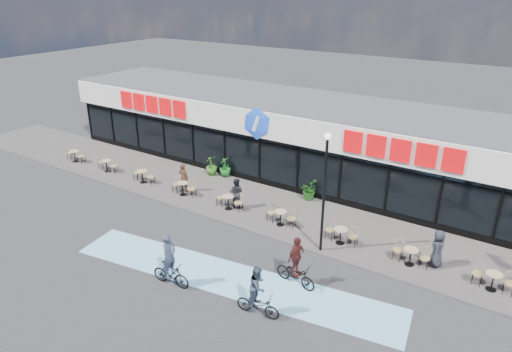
# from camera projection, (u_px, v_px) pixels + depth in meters

# --- Properties ---
(ground) EXTENTS (120.00, 120.00, 0.00)m
(ground) POSITION_uv_depth(u_px,v_px,m) (180.00, 235.00, 21.56)
(ground) COLOR #28282B
(ground) RESTS_ON ground
(sidewalk) EXTENTS (44.00, 5.00, 0.10)m
(sidewalk) POSITION_uv_depth(u_px,v_px,m) (235.00, 199.00, 25.02)
(sidewalk) COLOR #504A47
(sidewalk) RESTS_ON ground
(bike_lane) EXTENTS (14.17, 4.13, 0.01)m
(bike_lane) POSITION_uv_depth(u_px,v_px,m) (230.00, 278.00, 18.40)
(bike_lane) COLOR #73B9DA
(bike_lane) RESTS_ON ground
(building) EXTENTS (30.60, 6.57, 4.75)m
(building) POSITION_uv_depth(u_px,v_px,m) (285.00, 134.00, 28.31)
(building) COLOR black
(building) RESTS_ON ground
(lamp_post) EXTENTS (0.28, 0.28, 5.41)m
(lamp_post) POSITION_uv_depth(u_px,v_px,m) (325.00, 184.00, 18.93)
(lamp_post) COLOR black
(lamp_post) RESTS_ON sidewalk
(bistro_set_0) EXTENTS (1.54, 0.62, 0.90)m
(bistro_set_0) POSITION_uv_depth(u_px,v_px,m) (76.00, 155.00, 30.00)
(bistro_set_0) COLOR tan
(bistro_set_0) RESTS_ON sidewalk
(bistro_set_1) EXTENTS (1.54, 0.62, 0.90)m
(bistro_set_1) POSITION_uv_depth(u_px,v_px,m) (108.00, 164.00, 28.44)
(bistro_set_1) COLOR tan
(bistro_set_1) RESTS_ON sidewalk
(bistro_set_2) EXTENTS (1.54, 0.62, 0.90)m
(bistro_set_2) POSITION_uv_depth(u_px,v_px,m) (144.00, 175.00, 26.87)
(bistro_set_2) COLOR tan
(bistro_set_2) RESTS_ON sidewalk
(bistro_set_3) EXTENTS (1.54, 0.62, 0.90)m
(bistro_set_3) POSITION_uv_depth(u_px,v_px,m) (184.00, 187.00, 25.30)
(bistro_set_3) COLOR tan
(bistro_set_3) RESTS_ON sidewalk
(bistro_set_4) EXTENTS (1.54, 0.62, 0.90)m
(bistro_set_4) POSITION_uv_depth(u_px,v_px,m) (229.00, 200.00, 23.73)
(bistro_set_4) COLOR tan
(bistro_set_4) RESTS_ON sidewalk
(bistro_set_5) EXTENTS (1.54, 0.62, 0.90)m
(bistro_set_5) POSITION_uv_depth(u_px,v_px,m) (281.00, 216.00, 22.17)
(bistro_set_5) COLOR tan
(bistro_set_5) RESTS_ON sidewalk
(bistro_set_6) EXTENTS (1.54, 0.62, 0.90)m
(bistro_set_6) POSITION_uv_depth(u_px,v_px,m) (341.00, 233.00, 20.60)
(bistro_set_6) COLOR tan
(bistro_set_6) RESTS_ON sidewalk
(bistro_set_7) EXTENTS (1.54, 0.62, 0.90)m
(bistro_set_7) POSITION_uv_depth(u_px,v_px,m) (411.00, 254.00, 19.03)
(bistro_set_7) COLOR tan
(bistro_set_7) RESTS_ON sidewalk
(bistro_set_8) EXTENTS (1.54, 0.62, 0.90)m
(bistro_set_8) POSITION_uv_depth(u_px,v_px,m) (493.00, 279.00, 17.46)
(bistro_set_8) COLOR tan
(bistro_set_8) RESTS_ON sidewalk
(potted_plant_left) EXTENTS (0.75, 0.75, 1.22)m
(potted_plant_left) POSITION_uv_depth(u_px,v_px,m) (211.00, 165.00, 27.86)
(potted_plant_left) COLOR #2C5C1A
(potted_plant_left) RESTS_ON sidewalk
(potted_plant_mid) EXTENTS (0.87, 0.87, 1.24)m
(potted_plant_mid) POSITION_uv_depth(u_px,v_px,m) (225.00, 167.00, 27.62)
(potted_plant_mid) COLOR #164F1C
(potted_plant_mid) RESTS_ON sidewalk
(potted_plant_right) EXTENTS (1.16, 1.23, 1.10)m
(potted_plant_right) POSITION_uv_depth(u_px,v_px,m) (309.00, 190.00, 24.69)
(potted_plant_right) COLOR #1A4814
(potted_plant_right) RESTS_ON sidewalk
(patron_left) EXTENTS (0.64, 0.44, 1.67)m
(patron_left) POSITION_uv_depth(u_px,v_px,m) (184.00, 177.00, 25.56)
(patron_left) COLOR #3D2016
(patron_left) RESTS_ON sidewalk
(patron_right) EXTENTS (0.92, 0.79, 1.63)m
(patron_right) POSITION_uv_depth(u_px,v_px,m) (236.00, 193.00, 23.74)
(patron_right) COLOR black
(patron_right) RESTS_ON sidewalk
(pedestrian_a) EXTENTS (0.60, 0.85, 1.65)m
(pedestrian_a) POSITION_uv_depth(u_px,v_px,m) (438.00, 248.00, 18.75)
(pedestrian_a) COLOR black
(pedestrian_a) RESTS_ON sidewalk
(cyclist_a) EXTENTS (1.72, 0.83, 2.02)m
(cyclist_a) POSITION_uv_depth(u_px,v_px,m) (258.00, 296.00, 16.09)
(cyclist_a) COLOR black
(cyclist_a) RESTS_ON ground
(cyclist_b) EXTENTS (1.90, 1.02, 2.11)m
(cyclist_b) POSITION_uv_depth(u_px,v_px,m) (296.00, 268.00, 17.75)
(cyclist_b) COLOR black
(cyclist_b) RESTS_ON ground
(cyclist_c) EXTENTS (1.72, 0.70, 2.28)m
(cyclist_c) POSITION_uv_depth(u_px,v_px,m) (170.00, 267.00, 17.67)
(cyclist_c) COLOR black
(cyclist_c) RESTS_ON ground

